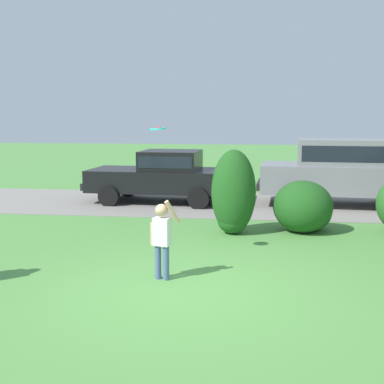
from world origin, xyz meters
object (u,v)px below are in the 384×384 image
(parked_sedan, at_px, (164,174))
(parked_suv, at_px, (341,169))
(child_thrower, at_px, (162,235))
(frisbee, at_px, (158,129))

(parked_sedan, distance_m, parked_suv, 5.15)
(child_thrower, relative_size, frisbee, 4.56)
(child_thrower, bearing_deg, parked_suv, 61.04)
(parked_suv, bearing_deg, frisbee, -123.85)
(parked_sedan, bearing_deg, frisbee, -80.38)
(parked_suv, relative_size, child_thrower, 3.74)
(parked_sedan, xyz_separation_m, frisbee, (1.04, -6.13, 1.50))
(parked_sedan, xyz_separation_m, child_thrower, (1.26, -7.03, -0.13))
(parked_suv, bearing_deg, parked_sedan, 179.94)
(parked_sedan, distance_m, child_thrower, 7.15)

